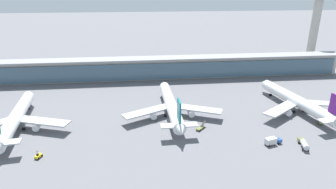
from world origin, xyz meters
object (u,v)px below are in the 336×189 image
service_truck_near_nose_olive (320,122)px  service_truck_on_taxiway_olive (201,128)px  service_truck_by_tail_yellow (38,156)px  control_tower (316,20)px  airliner_centre_stand (171,105)px  service_truck_under_wing_olive (306,103)px  safety_cone_alpha (37,151)px  service_truck_mid_apron_blue (272,141)px  airliner_right_stand (298,102)px  airliner_left_stand (15,119)px  service_truck_at_far_stand_olive (304,144)px

service_truck_near_nose_olive → service_truck_on_taxiway_olive: (-57.23, 0.36, 0.00)m
service_truck_by_tail_yellow → control_tower: (177.95, 118.65, 34.85)m
airliner_centre_stand → service_truck_under_wing_olive: bearing=4.6°
service_truck_on_taxiway_olive → safety_cone_alpha: service_truck_on_taxiway_olive is taller
service_truck_mid_apron_blue → service_truck_on_taxiway_olive: service_truck_mid_apron_blue is taller
service_truck_on_taxiway_olive → airliner_right_stand: bearing=14.9°
service_truck_under_wing_olive → service_truck_on_taxiway_olive: service_truck_on_taxiway_olive is taller
service_truck_by_tail_yellow → safety_cone_alpha: bearing=113.1°
service_truck_near_nose_olive → control_tower: (55.22, 103.01, 34.91)m
airliner_left_stand → airliner_right_stand: 135.83m
airliner_left_stand → control_tower: (194.66, 93.50, 30.39)m
airliner_centre_stand → service_truck_under_wing_olive: size_ratio=19.50×
airliner_right_stand → service_truck_under_wing_olive: bearing=39.4°
service_truck_mid_apron_blue → service_truck_at_far_stand_olive: size_ratio=0.86×
airliner_right_stand → service_truck_near_nose_olive: bearing=-75.8°
airliner_left_stand → airliner_centre_stand: size_ratio=1.00×
airliner_left_stand → control_tower: control_tower is taller
airliner_left_stand → service_truck_near_nose_olive: size_ratio=9.52×
service_truck_near_nose_olive → service_truck_at_far_stand_olive: size_ratio=0.75×
airliner_left_stand → service_truck_near_nose_olive: airliner_left_stand is taller
service_truck_near_nose_olive → service_truck_at_far_stand_olive: bearing=-135.3°
service_truck_under_wing_olive → safety_cone_alpha: 135.32m
service_truck_near_nose_olive → service_truck_under_wing_olive: size_ratio=2.05×
airliner_centre_stand → control_tower: 153.85m
safety_cone_alpha → service_truck_at_far_stand_olive: bearing=-4.6°
service_truck_under_wing_olive → safety_cone_alpha: size_ratio=4.65×
service_truck_mid_apron_blue → airliner_right_stand: bearing=48.0°
service_truck_under_wing_olive → control_tower: 100.17m
service_truck_under_wing_olive → service_truck_at_far_stand_olive: 49.58m
control_tower → service_truck_at_far_stand_olive: bearing=-121.4°
service_truck_mid_apron_blue → safety_cone_alpha: bearing=177.0°
airliner_right_stand → safety_cone_alpha: 123.78m
control_tower → airliner_centre_stand: bearing=-145.2°
service_truck_near_nose_olive → service_truck_by_tail_yellow: (-122.73, -15.64, 0.07)m
service_truck_under_wing_olive → safety_cone_alpha: service_truck_under_wing_olive is taller
airliner_left_stand → airliner_right_stand: bearing=2.1°
service_truck_under_wing_olive → airliner_left_stand: bearing=-174.8°
airliner_right_stand → service_truck_mid_apron_blue: (-27.43, -30.48, -3.64)m
service_truck_mid_apron_blue → service_truck_by_tail_yellow: 91.61m
airliner_right_stand → service_truck_on_taxiway_olive: airliner_right_stand is taller
airliner_centre_stand → airliner_left_stand: bearing=-174.1°
service_truck_near_nose_olive → service_truck_by_tail_yellow: 123.73m
airliner_centre_stand → control_tower: size_ratio=0.97×
airliner_right_stand → service_truck_by_tail_yellow: (-119.03, -30.23, -4.46)m
service_truck_on_taxiway_olive → safety_cone_alpha: 68.42m
service_truck_by_tail_yellow → airliner_left_stand: bearing=123.6°
service_truck_near_nose_olive → airliner_centre_stand: bearing=166.2°
airliner_centre_stand → service_truck_on_taxiway_olive: (11.33, -16.49, -4.52)m
service_truck_mid_apron_blue → service_truck_by_tail_yellow: service_truck_mid_apron_blue is taller
service_truck_on_taxiway_olive → safety_cone_alpha: size_ratio=8.43×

